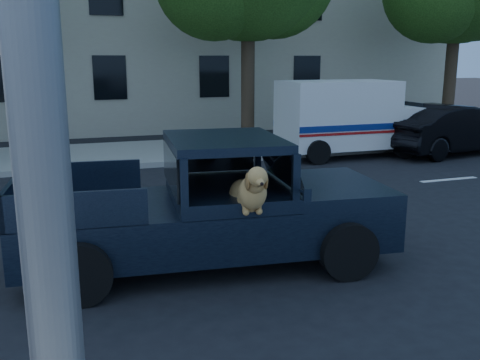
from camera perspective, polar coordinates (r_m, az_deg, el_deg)
The scene contains 7 objects.
ground at distance 7.61m, azimuth -10.49°, elevation -9.74°, with size 120.00×120.00×0.00m, color black.
far_sidewalk at distance 16.45m, azimuth -15.34°, elevation 2.52°, with size 60.00×4.00×0.15m, color gray.
lane_stripes at distance 11.17m, azimuth -2.96°, elevation -2.16°, with size 21.60×0.14×0.01m, color silver, non-canonical shape.
building_main at distance 23.86m, azimuth -9.75°, elevation 16.53°, with size 26.00×6.00×9.00m, color #BBB59B.
pickup_truck at distance 7.63m, azimuth -4.04°, elevation -4.54°, with size 5.28×2.87×1.83m.
mail_truck at distance 16.42m, azimuth 11.17°, elevation 5.93°, with size 4.12×2.10×2.25m.
parked_sedan at distance 17.72m, azimuth 21.80°, elevation 5.03°, with size 4.65×1.62×1.53m, color black.
Camera 1 is at (-0.95, -6.97, 2.90)m, focal length 40.00 mm.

